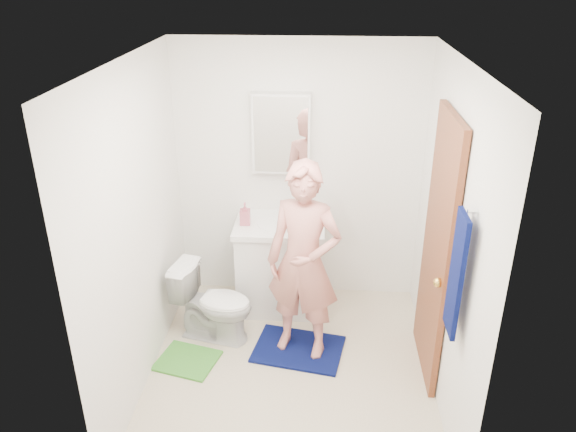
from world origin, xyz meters
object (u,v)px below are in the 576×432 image
(towel, at_px, (456,275))
(soap_dispenser, at_px, (245,214))
(medicine_cabinet, at_px, (281,133))
(toilet, at_px, (214,303))
(toothbrush_cup, at_px, (295,215))
(man, at_px, (304,262))
(vanity_cabinet, at_px, (280,267))

(towel, relative_size, soap_dispenser, 4.02)
(medicine_cabinet, bearing_deg, toilet, -125.05)
(towel, bearing_deg, toothbrush_cup, 123.92)
(toothbrush_cup, bearing_deg, soap_dispenser, -165.01)
(medicine_cabinet, distance_m, toilet, 1.56)
(towel, xyz_separation_m, man, (-0.94, 0.82, -0.42))
(towel, relative_size, toothbrush_cup, 7.31)
(medicine_cabinet, relative_size, toothbrush_cup, 6.39)
(toothbrush_cup, bearing_deg, man, -81.86)
(medicine_cabinet, height_order, soap_dispenser, medicine_cabinet)
(medicine_cabinet, bearing_deg, vanity_cabinet, -90.00)
(man, bearing_deg, medicine_cabinet, 121.21)
(medicine_cabinet, xyz_separation_m, toothbrush_cup, (0.13, -0.15, -0.71))
(towel, distance_m, toilet, 2.16)
(vanity_cabinet, height_order, toilet, vanity_cabinet)
(medicine_cabinet, distance_m, toothbrush_cup, 0.73)
(towel, height_order, toilet, towel)
(towel, distance_m, soap_dispenser, 2.09)
(soap_dispenser, bearing_deg, vanity_cabinet, 7.76)
(vanity_cabinet, bearing_deg, man, -70.32)
(medicine_cabinet, distance_m, man, 1.19)
(vanity_cabinet, bearing_deg, toilet, -135.18)
(toilet, bearing_deg, medicine_cabinet, -21.99)
(vanity_cabinet, xyz_separation_m, soap_dispenser, (-0.30, -0.04, 0.55))
(towel, distance_m, toothbrush_cup, 1.91)
(toilet, distance_m, soap_dispenser, 0.81)
(vanity_cabinet, height_order, towel, towel)
(toilet, distance_m, man, 0.92)
(towel, bearing_deg, toilet, 150.38)
(toilet, height_order, toothbrush_cup, toothbrush_cup)
(toothbrush_cup, bearing_deg, towel, -56.08)
(vanity_cabinet, bearing_deg, soap_dispenser, -172.24)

